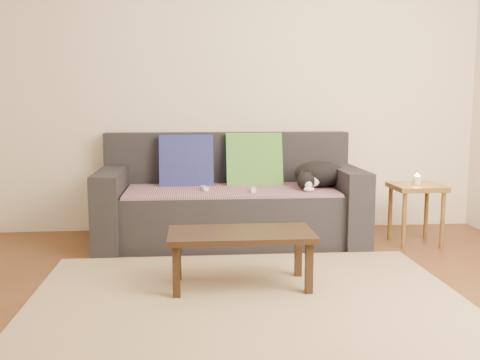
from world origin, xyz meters
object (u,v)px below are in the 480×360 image
object	(u,v)px
cat	(318,175)
wii_remote_b	(253,190)
wii_remote_a	(204,188)
side_table	(416,195)
coffee_table	(241,239)
sofa	(230,203)

from	to	relation	value
cat	wii_remote_b	world-z (taller)	cat
wii_remote_a	side_table	world-z (taller)	side_table
coffee_table	sofa	bearing A→B (deg)	89.15
coffee_table	side_table	bearing A→B (deg)	32.66
side_table	wii_remote_b	bearing A→B (deg)	179.85
wii_remote_a	coffee_table	size ratio (longest dim) A/B	0.17
wii_remote_a	side_table	xyz separation A→B (m)	(1.68, -0.12, -0.06)
wii_remote_b	coffee_table	xyz separation A→B (m)	(-0.18, -0.96, -0.15)
cat	wii_remote_a	bearing A→B (deg)	170.10
wii_remote_b	side_table	world-z (taller)	side_table
side_table	sofa	bearing A→B (deg)	169.83
cat	wii_remote_a	xyz separation A→B (m)	(-0.93, -0.08, -0.09)
coffee_table	wii_remote_a	bearing A→B (deg)	100.28
wii_remote_b	side_table	distance (m)	1.31
cat	side_table	world-z (taller)	cat
sofa	wii_remote_b	bearing A→B (deg)	-58.01
cat	side_table	size ratio (longest dim) A/B	1.05
wii_remote_a	coffee_table	bearing A→B (deg)	179.13
wii_remote_b	coffee_table	distance (m)	0.99
cat	wii_remote_a	size ratio (longest dim) A/B	3.38
wii_remote_b	cat	bearing A→B (deg)	-67.41
wii_remote_b	wii_remote_a	bearing A→B (deg)	76.33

